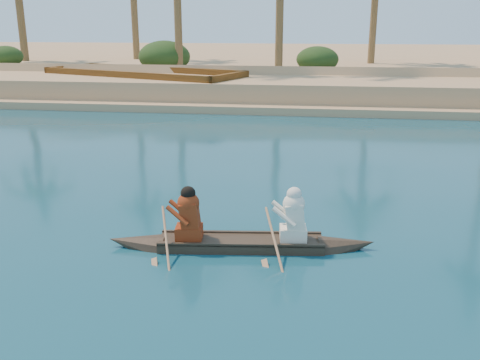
# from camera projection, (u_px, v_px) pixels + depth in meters

# --- Properties ---
(sandy_embankment) EXTENTS (150.00, 51.00, 1.50)m
(sandy_embankment) POSITION_uv_depth(u_px,v_px,m) (216.00, 63.00, 49.13)
(sandy_embankment) COLOR tan
(sandy_embankment) RESTS_ON ground
(shrub_cluster) EXTENTS (100.00, 6.00, 2.40)m
(shrub_cluster) POSITION_uv_depth(u_px,v_px,m) (172.00, 70.00, 34.34)
(shrub_cluster) COLOR #1C3513
(shrub_cluster) RESTS_ON ground
(canoe) EXTENTS (5.16, 1.25, 1.41)m
(canoe) POSITION_uv_depth(u_px,v_px,m) (241.00, 235.00, 10.20)
(canoe) COLOR #392B1F
(canoe) RESTS_ON ground
(barge_mid) EXTENTS (12.10, 7.67, 1.92)m
(barge_mid) POSITION_uv_depth(u_px,v_px,m) (144.00, 86.00, 30.27)
(barge_mid) COLOR brown
(barge_mid) RESTS_ON ground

